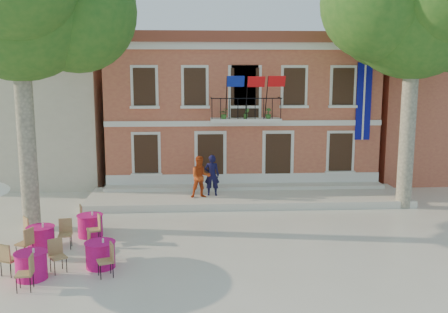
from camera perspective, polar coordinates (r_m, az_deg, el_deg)
ground at (r=18.01m, az=-2.23°, el=-8.64°), size 90.00×90.00×0.00m
main_building at (r=27.26m, az=1.55°, el=5.64°), size 13.50×9.59×7.50m
neighbor_west at (r=29.69m, az=-21.40°, el=4.22°), size 9.40×9.40×6.40m
neighbor_east at (r=31.63m, az=23.66°, el=4.36°), size 9.40×9.40×6.40m
terrace at (r=22.32m, az=2.71°, el=-4.67°), size 14.00×3.40×0.30m
plane_tree_west at (r=19.07m, az=-22.52°, el=15.99°), size 5.51×5.51×10.82m
plane_tree_east at (r=22.02m, az=20.97°, el=15.27°), size 5.55×5.55×10.90m
pedestrian_navy at (r=21.82m, az=-1.40°, el=-2.15°), size 0.68×0.47×1.81m
pedestrian_orange at (r=21.46m, az=-2.70°, el=-2.36°), size 0.98×0.82×1.81m
cafe_table_0 at (r=15.22m, az=-13.95°, el=-10.71°), size 1.08×1.94×0.95m
cafe_table_1 at (r=17.19m, az=-20.20°, el=-8.63°), size 1.73×1.86×0.95m
cafe_table_2 at (r=14.97m, az=-21.18°, el=-11.39°), size 1.87×1.70×0.95m
cafe_table_3 at (r=18.06m, az=-15.04°, el=-7.53°), size 1.07×1.94×0.95m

